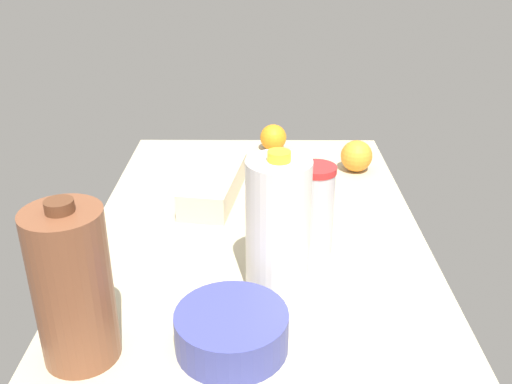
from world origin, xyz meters
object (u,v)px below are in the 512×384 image
Objects in this scene: egg_carton at (214,185)px; orange_near_front at (273,138)px; milk_jug at (278,226)px; chocolate_milk_jug at (73,287)px; tumbler_cup at (315,210)px; mixing_bowl at (232,331)px; orange_by_jug at (356,156)px.

egg_carton is 37.10cm from orange_near_front.
milk_jug is at bearing 179.40° from orange_near_front.
egg_carton is at bearing 154.60° from orange_near_front.
chocolate_milk_jug is at bearing 121.15° from milk_jug.
tumbler_cup is at bearing -31.47° from milk_jug.
mixing_bowl is 0.67× the size of milk_jug.
chocolate_milk_jug reaches higher than egg_carton.
tumbler_cup is 1.05× the size of mixing_bowl.
orange_by_jug is (43.66, -15.76, -5.47)cm from tumbler_cup.
milk_jug reaches higher than tumbler_cup.
tumbler_cup is 35.68cm from egg_carton.
egg_carton is at bearing 7.13° from mixing_bowl.
tumbler_cup is at bearing -172.88° from orange_near_front.
milk_jug is at bearing 148.53° from tumbler_cup.
chocolate_milk_jug reaches higher than orange_near_front.
orange_by_jug is at bearing -36.33° from chocolate_milk_jug.
milk_jug is (-39.60, -15.14, 9.93)cm from egg_carton.
orange_by_jug reaches higher than orange_near_front.
orange_by_jug is at bearing -22.79° from milk_jug.
egg_carton is at bearing -16.26° from chocolate_milk_jug.
tumbler_cup is at bearing 160.15° from orange_by_jug.
mixing_bowl is 2.11× the size of orange_by_jug.
orange_near_front reaches higher than egg_carton.
chocolate_milk_jug is 95.60cm from orange_by_jug.
chocolate_milk_jug is 98.88cm from orange_near_front.
tumbler_cup reaches higher than orange_near_front.
tumbler_cup is 0.67× the size of egg_carton.
milk_jug reaches higher than orange_by_jug.
egg_carton is (59.18, -17.26, -9.96)cm from chocolate_milk_jug.
milk_jug is at bearing -58.85° from chocolate_milk_jug.
orange_near_front is 28.20cm from orange_by_jug.
orange_near_front is (90.81, -8.74, 0.63)cm from mixing_bowl.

